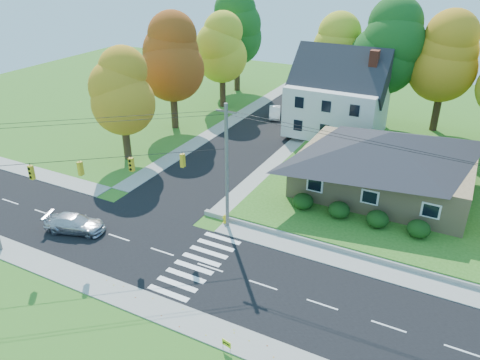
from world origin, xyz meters
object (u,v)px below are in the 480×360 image
at_px(ranch_house, 385,161).
at_px(white_car, 275,112).
at_px(fire_hydrant, 225,219).
at_px(silver_sedan, 75,223).

relative_size(ranch_house, white_car, 3.70).
distance_m(white_car, fire_hydrant, 26.50).
relative_size(white_car, fire_hydrant, 5.02).
height_order(white_car, fire_hydrant, white_car).
bearing_deg(silver_sedan, white_car, -21.78).
xyz_separation_m(ranch_house, silver_sedan, (-19.55, -16.81, -2.57)).
distance_m(silver_sedan, white_car, 31.98).
bearing_deg(white_car, silver_sedan, -117.89).
distance_m(ranch_house, white_car, 22.72).
distance_m(ranch_house, fire_hydrant, 14.73).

